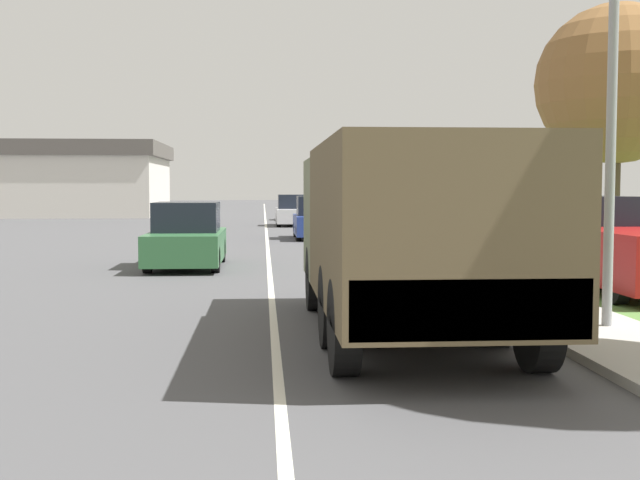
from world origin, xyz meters
name	(u,v)px	position (x,y,z in m)	size (l,w,h in m)	color
ground_plane	(266,228)	(0.00, 40.00, 0.00)	(180.00, 180.00, 0.00)	#4C4C4F
lane_centre_stripe	(266,228)	(0.00, 40.00, 0.00)	(0.12, 120.00, 0.00)	silver
sidewalk_right	(353,227)	(4.50, 40.00, 0.06)	(1.80, 120.00, 0.12)	#ADAAA3
grass_strip_right	(437,227)	(8.90, 40.00, 0.01)	(7.00, 120.00, 0.02)	#56843D
military_truck	(407,227)	(1.84, 9.99, 1.55)	(2.51, 7.20, 2.66)	#606647
car_nearest_ahead	(187,238)	(-2.15, 20.12, 0.76)	(1.86, 4.36, 1.71)	#336B3D
car_second_ahead	(318,220)	(2.08, 31.44, 0.77)	(1.90, 3.95, 1.74)	navy
car_third_ahead	(293,212)	(1.49, 42.58, 0.75)	(1.86, 4.22, 1.70)	silver
car_fourth_ahead	(297,210)	(2.01, 50.26, 0.65)	(1.88, 4.20, 1.43)	silver
pickup_truck	(613,246)	(6.97, 14.78, 0.90)	(1.94, 5.54, 1.88)	maroon
lamp_post	(597,56)	(4.52, 9.99, 3.93)	(1.69, 0.24, 6.32)	gray
tree_mid_right	(616,85)	(9.22, 19.84, 4.82)	(4.24, 4.24, 6.94)	#4C3D2D
building_distant	(48,179)	(-16.00, 59.42, 2.69)	(17.12, 12.40, 5.30)	beige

